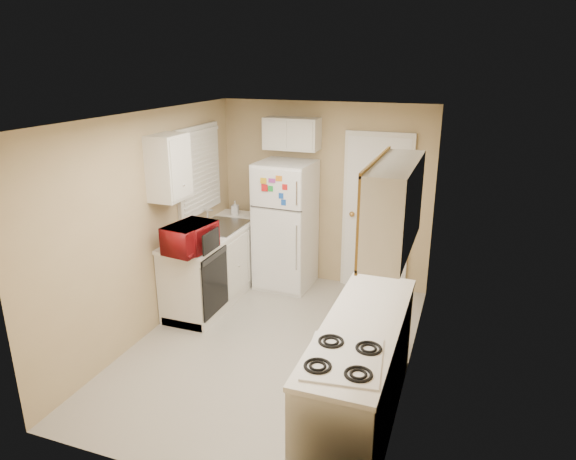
% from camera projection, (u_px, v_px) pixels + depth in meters
% --- Properties ---
extents(floor, '(3.80, 3.80, 0.00)m').
position_uv_depth(floor, '(272.00, 347.00, 5.42)').
color(floor, beige).
rests_on(floor, ground).
extents(ceiling, '(3.80, 3.80, 0.00)m').
position_uv_depth(ceiling, '(269.00, 116.00, 4.67)').
color(ceiling, white).
rests_on(ceiling, floor).
extents(wall_left, '(3.80, 3.80, 0.00)m').
position_uv_depth(wall_left, '(150.00, 225.00, 5.50)').
color(wall_left, tan).
rests_on(wall_left, floor).
extents(wall_right, '(3.80, 3.80, 0.00)m').
position_uv_depth(wall_right, '(416.00, 258.00, 4.59)').
color(wall_right, tan).
rests_on(wall_right, floor).
extents(wall_back, '(2.80, 2.80, 0.00)m').
position_uv_depth(wall_back, '(324.00, 195.00, 6.74)').
color(wall_back, tan).
rests_on(wall_back, floor).
extents(wall_front, '(2.80, 2.80, 0.00)m').
position_uv_depth(wall_front, '(163.00, 332.00, 3.35)').
color(wall_front, tan).
rests_on(wall_front, floor).
extents(left_counter, '(0.60, 1.80, 0.90)m').
position_uv_depth(left_counter, '(217.00, 264.00, 6.44)').
color(left_counter, silver).
rests_on(left_counter, floor).
extents(dishwasher, '(0.03, 0.58, 0.72)m').
position_uv_depth(dishwasher, '(215.00, 283.00, 5.80)').
color(dishwasher, black).
rests_on(dishwasher, floor).
extents(sink, '(0.54, 0.74, 0.16)m').
position_uv_depth(sink, '(221.00, 230.00, 6.44)').
color(sink, gray).
rests_on(sink, left_counter).
extents(microwave, '(0.60, 0.39, 0.37)m').
position_uv_depth(microwave, '(190.00, 238.00, 5.55)').
color(microwave, maroon).
rests_on(microwave, left_counter).
extents(soap_bottle, '(0.10, 0.10, 0.19)m').
position_uv_depth(soap_bottle, '(235.00, 208.00, 6.89)').
color(soap_bottle, white).
rests_on(soap_bottle, left_counter).
extents(window_blinds, '(0.10, 0.98, 1.08)m').
position_uv_depth(window_blinds, '(199.00, 170.00, 6.30)').
color(window_blinds, silver).
rests_on(window_blinds, wall_left).
extents(upper_cabinet_left, '(0.30, 0.45, 0.70)m').
position_uv_depth(upper_cabinet_left, '(169.00, 167.00, 5.46)').
color(upper_cabinet_left, silver).
rests_on(upper_cabinet_left, wall_left).
extents(refrigerator, '(0.72, 0.70, 1.67)m').
position_uv_depth(refrigerator, '(286.00, 225.00, 6.69)').
color(refrigerator, white).
rests_on(refrigerator, floor).
extents(cabinet_over_fridge, '(0.70, 0.30, 0.40)m').
position_uv_depth(cabinet_over_fridge, '(292.00, 134.00, 6.48)').
color(cabinet_over_fridge, silver).
rests_on(cabinet_over_fridge, wall_back).
extents(interior_door, '(0.86, 0.06, 2.08)m').
position_uv_depth(interior_door, '(376.00, 214.00, 6.53)').
color(interior_door, white).
rests_on(interior_door, floor).
extents(right_counter, '(0.60, 2.00, 0.90)m').
position_uv_depth(right_counter, '(360.00, 372.00, 4.21)').
color(right_counter, silver).
rests_on(right_counter, floor).
extents(stove, '(0.60, 0.70, 0.78)m').
position_uv_depth(stove, '(341.00, 420.00, 3.74)').
color(stove, white).
rests_on(stove, floor).
extents(upper_cabinet_right, '(0.30, 1.20, 0.70)m').
position_uv_depth(upper_cabinet_right, '(395.00, 206.00, 4.01)').
color(upper_cabinet_right, silver).
rests_on(upper_cabinet_right, wall_right).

